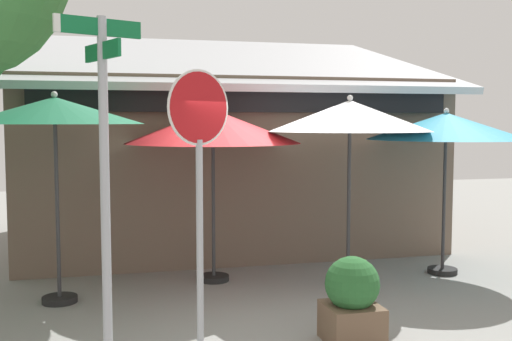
% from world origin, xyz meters
% --- Properties ---
extents(ground_plane, '(28.00, 28.00, 0.10)m').
position_xyz_m(ground_plane, '(0.00, 0.00, -0.05)').
color(ground_plane, gray).
extents(cafe_building, '(7.66, 5.49, 4.19)m').
position_xyz_m(cafe_building, '(0.17, 4.51, 1.60)').
color(cafe_building, '#705B4C').
rests_on(cafe_building, ground).
extents(street_sign_post, '(0.79, 0.73, 3.27)m').
position_xyz_m(street_sign_post, '(-2.04, -1.25, 1.96)').
color(street_sign_post, '#A8AAB2').
rests_on(street_sign_post, ground).
extents(stop_sign, '(0.67, 0.38, 2.81)m').
position_xyz_m(stop_sign, '(-1.11, -1.13, 1.96)').
color(stop_sign, '#A8AAB2').
rests_on(stop_sign, ground).
extents(patio_umbrella_forest_green_left, '(2.20, 2.20, 2.67)m').
position_xyz_m(patio_umbrella_forest_green_left, '(-2.62, 0.79, 2.41)').
color(patio_umbrella_forest_green_left, black).
rests_on(patio_umbrella_forest_green_left, ground).
extents(patio_umbrella_crimson_center, '(2.50, 2.50, 2.54)m').
position_xyz_m(patio_umbrella_crimson_center, '(-0.54, 1.36, 2.21)').
color(patio_umbrella_crimson_center, black).
rests_on(patio_umbrella_crimson_center, ground).
extents(patio_umbrella_ivory_right, '(2.24, 2.24, 2.66)m').
position_xyz_m(patio_umbrella_ivory_right, '(1.22, 0.61, 2.35)').
color(patio_umbrella_ivory_right, black).
rests_on(patio_umbrella_ivory_right, ground).
extents(patio_umbrella_teal_far_right, '(2.35, 2.35, 2.50)m').
position_xyz_m(patio_umbrella_teal_far_right, '(2.90, 0.94, 2.21)').
color(patio_umbrella_teal_far_right, black).
rests_on(patio_umbrella_teal_far_right, ground).
extents(sidewalk_planter, '(0.57, 0.57, 0.91)m').
position_xyz_m(sidewalk_planter, '(0.43, -1.40, 0.45)').
color(sidewalk_planter, brown).
rests_on(sidewalk_planter, ground).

